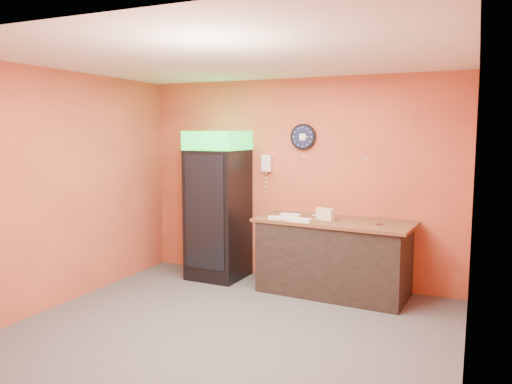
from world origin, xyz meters
The scene contains 15 objects.
floor centered at (0.00, 0.00, 0.00)m, with size 4.50×4.50×0.00m, color #47474C.
back_wall centered at (0.00, 2.00, 1.40)m, with size 4.50×0.02×2.80m, color #D2603B.
left_wall centered at (-2.25, 0.00, 1.40)m, with size 0.02×4.00×2.80m, color #D2603B.
right_wall centered at (2.25, 0.00, 1.40)m, with size 0.02×4.00×2.80m, color #D2603B.
ceiling centered at (0.00, 0.00, 2.80)m, with size 4.50×4.00×0.02m, color white.
beverage_cooler centered at (-1.05, 1.60, 1.02)m, with size 0.75×0.77×2.08m.
prep_counter centered at (0.65, 1.59, 0.46)m, with size 1.84×0.82×0.92m, color black.
wall_clock centered at (0.10, 1.97, 2.01)m, with size 0.35×0.06×0.35m.
wall_phone centered at (-0.44, 1.95, 1.63)m, with size 0.13×0.11×0.23m.
butcher_paper centered at (0.65, 1.59, 0.94)m, with size 1.98×0.87×0.04m, color brown.
sub_roll_stack centered at (0.54, 1.54, 1.04)m, with size 0.25×0.15×0.15m.
wrapped_sandwich_left centered at (-0.01, 1.35, 0.98)m, with size 0.26×0.10×0.04m, color white.
wrapped_sandwich_mid centered at (0.29, 1.30, 0.98)m, with size 0.30×0.12×0.04m, color white.
wrapped_sandwich_right centered at (0.06, 1.60, 0.98)m, with size 0.27×0.11×0.04m, color white.
kitchen_tool centered at (0.47, 1.78, 0.99)m, with size 0.07×0.07×0.07m, color silver.
Camera 1 is at (2.27, -4.52, 2.06)m, focal length 35.00 mm.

